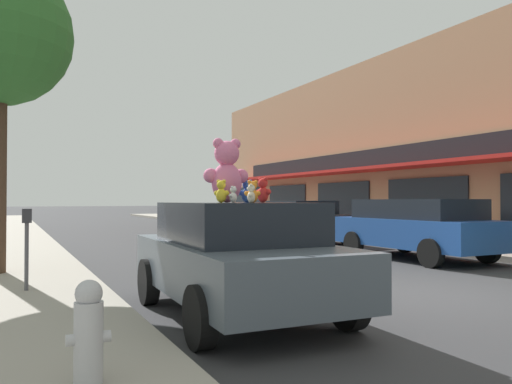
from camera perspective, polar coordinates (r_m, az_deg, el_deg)
The scene contains 15 objects.
ground_plane at distance 8.97m, azimuth 19.03°, elevation -10.98°, with size 260.00×260.00×0.00m, color #333335.
sidewalk_near at distance 6.38m, azimuth -25.35°, elevation -14.33°, with size 2.66×90.00×0.17m.
plush_art_car at distance 6.83m, azimuth -2.14°, elevation -7.29°, with size 2.18×4.10×1.54m.
teddy_bear_giant at distance 7.02m, azimuth -3.38°, elevation 2.34°, with size 0.67×0.43×0.90m.
teddy_bear_brown at distance 7.95m, azimuth -0.98°, elevation -0.27°, with size 0.15×0.20×0.26m.
teddy_bear_orange at distance 6.04m, azimuth -0.40°, elevation 0.01°, with size 0.21×0.15×0.28m.
teddy_bear_white at distance 6.61m, azimuth -2.62°, elevation -0.30°, with size 0.16×0.14×0.22m.
teddy_bear_red at distance 7.42m, azimuth 0.81°, elevation 0.20°, with size 0.21×0.28×0.37m.
teddy_bear_blue at distance 7.17m, azimuth -1.04°, elevation 0.07°, with size 0.25×0.19×0.33m.
teddy_bear_cream at distance 5.85m, azimuth -0.57°, elevation -0.20°, with size 0.13×0.17×0.23m.
teddy_bear_yellow at distance 6.64m, azimuth -3.99°, elevation 0.06°, with size 0.20×0.22×0.31m.
parked_car_far_center at distance 13.97m, azimuth 17.81°, elevation -3.73°, with size 2.11×4.66×1.60m.
parked_car_far_right at distance 18.58m, azimuth 5.22°, elevation -3.25°, with size 2.22×4.44×1.55m.
fire_hydrant at distance 4.19m, azimuth -18.59°, elevation -14.84°, with size 0.33×0.22×0.79m.
parking_meter at distance 8.58m, azimuth -24.73°, elevation -4.83°, with size 0.14×0.10×1.27m.
Camera 1 is at (-6.29, -6.21, 1.57)m, focal length 35.00 mm.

